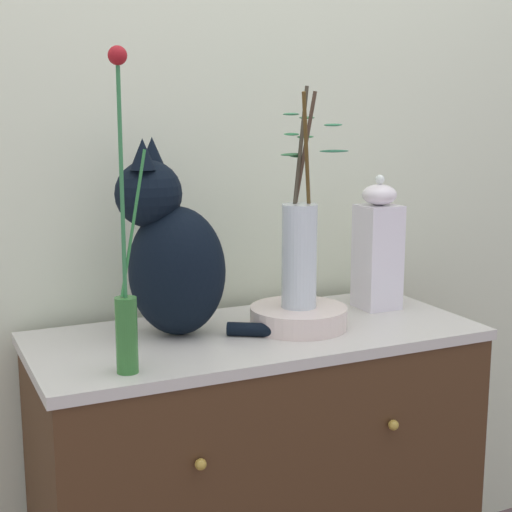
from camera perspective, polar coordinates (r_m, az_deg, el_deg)
wall_back at (r=2.03m, az=-3.66°, el=9.27°), size 4.40×0.08×2.60m
sideboard at (r=1.98m, az=0.00°, el=-17.26°), size 1.05×0.48×0.84m
cat_sitting at (r=1.77m, az=-6.30°, el=0.31°), size 0.40×0.30×0.45m
vase_slim_green at (r=1.52m, az=-9.61°, el=-2.38°), size 0.07×0.04×0.63m
bowl_porcelain at (r=1.85m, az=3.16°, el=-4.52°), size 0.23×0.23×0.05m
vase_glass_clear at (r=1.81m, az=3.25°, el=0.84°), size 0.16×0.19×0.52m
jar_lidded_porcelain at (r=2.03m, az=8.98°, el=0.58°), size 0.10×0.10×0.35m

